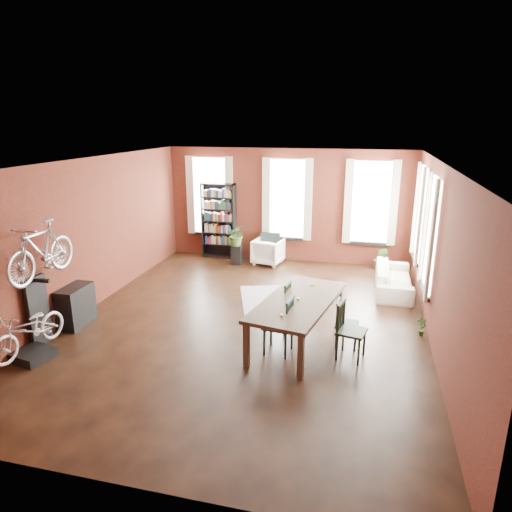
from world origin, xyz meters
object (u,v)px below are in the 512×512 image
(dining_chair_b, at_px, (278,305))
(console_table, at_px, (76,306))
(dining_chair_d, at_px, (347,324))
(white_armchair, at_px, (268,250))
(plant_stand, at_px, (237,255))
(bike_trainer, at_px, (33,355))
(bicycle_floor, at_px, (26,310))
(dining_table, at_px, (298,321))
(bookshelf, at_px, (219,221))
(dining_chair_a, at_px, (278,325))
(cream_sofa, at_px, (394,274))
(dining_chair_c, at_px, (352,331))

(dining_chair_b, xyz_separation_m, console_table, (-3.94, -0.75, -0.10))
(dining_chair_b, height_order, dining_chair_d, dining_chair_b)
(white_armchair, height_order, plant_stand, white_armchair)
(bike_trainer, relative_size, bicycle_floor, 0.37)
(plant_stand, distance_m, bicycle_floor, 6.36)
(bicycle_floor, bearing_deg, dining_chair_d, 25.41)
(white_armchair, distance_m, bike_trainer, 6.86)
(dining_table, relative_size, bike_trainer, 4.43)
(white_armchair, xyz_separation_m, bike_trainer, (-2.74, -6.28, -0.31))
(bookshelf, bearing_deg, dining_table, -57.58)
(bookshelf, xyz_separation_m, bicycle_floor, (-1.17, -6.62, -0.18))
(bookshelf, relative_size, bicycle_floor, 1.46)
(dining_chair_d, height_order, console_table, dining_chair_d)
(bike_trainer, xyz_separation_m, plant_stand, (1.88, 6.04, 0.19))
(white_armchair, bearing_deg, plant_stand, 25.21)
(dining_chair_a, height_order, bicycle_floor, bicycle_floor)
(dining_chair_a, bearing_deg, console_table, -85.96)
(bookshelf, relative_size, bike_trainer, 3.92)
(console_table, distance_m, bicycle_floor, 1.51)
(plant_stand, bearing_deg, cream_sofa, -14.87)
(dining_chair_c, relative_size, bicycle_floor, 0.66)
(dining_table, xyz_separation_m, cream_sofa, (1.83, 3.22, -0.02))
(cream_sofa, bearing_deg, console_table, 119.33)
(dining_chair_d, height_order, plant_stand, dining_chair_d)
(plant_stand, bearing_deg, dining_table, -60.91)
(dining_chair_d, xyz_separation_m, bike_trainer, (-5.18, -1.77, -0.36))
(dining_table, height_order, console_table, dining_table)
(dining_chair_a, relative_size, bookshelf, 0.47)
(dining_chair_c, relative_size, bookshelf, 0.45)
(dining_chair_d, bearing_deg, bike_trainer, 111.14)
(bookshelf, distance_m, console_table, 5.40)
(dining_chair_b, bearing_deg, cream_sofa, 145.87)
(dining_chair_c, xyz_separation_m, cream_sofa, (0.85, 3.55, -0.09))
(dining_table, bearing_deg, dining_chair_d, 15.80)
(dining_chair_d, relative_size, bicycle_floor, 0.58)
(dining_chair_c, relative_size, console_table, 1.25)
(cream_sofa, xyz_separation_m, plant_stand, (-4.24, 1.13, -0.13))
(dining_chair_d, relative_size, console_table, 1.09)
(dining_table, distance_m, cream_sofa, 3.70)
(bike_trainer, xyz_separation_m, bicycle_floor, (0.00, 0.00, 0.83))
(plant_stand, bearing_deg, dining_chair_d, -52.33)
(bike_trainer, distance_m, console_table, 1.46)
(bookshelf, bearing_deg, dining_chair_a, -61.98)
(dining_table, height_order, dining_chair_d, dining_chair_d)
(bike_trainer, xyz_separation_m, console_table, (-0.10, 1.42, 0.32))
(dining_chair_c, bearing_deg, white_armchair, 40.24)
(dining_chair_a, bearing_deg, cream_sofa, 156.40)
(dining_chair_c, distance_m, cream_sofa, 3.65)
(dining_chair_b, relative_size, dining_chair_d, 1.14)
(dining_table, height_order, plant_stand, dining_table)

